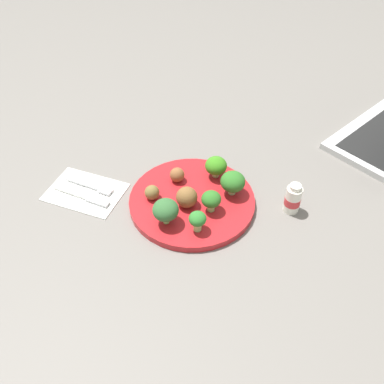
{
  "coord_description": "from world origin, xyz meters",
  "views": [
    {
      "loc": [
        0.19,
        -0.66,
        0.69
      ],
      "look_at": [
        0.0,
        0.0,
        0.04
      ],
      "focal_mm": 40.48,
      "sensor_mm": 36.0,
      "label": 1
    }
  ],
  "objects": [
    {
      "name": "knife",
      "position": [
        -0.24,
        -0.05,
        0.01
      ],
      "size": [
        0.15,
        0.04,
        0.01
      ],
      "color": "white",
      "rests_on": "napkin"
    },
    {
      "name": "broccoli_floret_mid_left",
      "position": [
        0.08,
        0.04,
        0.05
      ],
      "size": [
        0.06,
        0.06,
        0.06
      ],
      "color": "#98B872",
      "rests_on": "plate"
    },
    {
      "name": "broccoli_floret_mid_right",
      "position": [
        0.05,
        -0.02,
        0.05
      ],
      "size": [
        0.04,
        0.04,
        0.05
      ],
      "color": "#99C76F",
      "rests_on": "plate"
    },
    {
      "name": "ground_plane",
      "position": [
        0.0,
        0.0,
        0.0
      ],
      "size": [
        4.0,
        4.0,
        0.0
      ],
      "primitive_type": "plane",
      "color": "slate"
    },
    {
      "name": "napkin",
      "position": [
        -0.25,
        -0.03,
        0.0
      ],
      "size": [
        0.18,
        0.13,
        0.01
      ],
      "primitive_type": "cube",
      "rotation": [
        0.0,
        0.0,
        -0.08
      ],
      "color": "white",
      "rests_on": "ground_plane"
    },
    {
      "name": "meatball_back_left",
      "position": [
        -0.01,
        -0.02,
        0.04
      ],
      "size": [
        0.05,
        0.05,
        0.05
      ],
      "primitive_type": "sphere",
      "color": "brown",
      "rests_on": "plate"
    },
    {
      "name": "plate",
      "position": [
        0.0,
        0.0,
        0.01
      ],
      "size": [
        0.28,
        0.28,
        0.02
      ],
      "primitive_type": "cylinder",
      "color": "red",
      "rests_on": "ground_plane"
    },
    {
      "name": "fork",
      "position": [
        -0.24,
        -0.02,
        0.01
      ],
      "size": [
        0.12,
        0.03,
        0.01
      ],
      "color": "silver",
      "rests_on": "napkin"
    },
    {
      "name": "meatball_mid_left",
      "position": [
        -0.09,
        -0.02,
        0.03
      ],
      "size": [
        0.03,
        0.03,
        0.03
      ],
      "primitive_type": "sphere",
      "color": "brown",
      "rests_on": "plate"
    },
    {
      "name": "meatball_back_right",
      "position": [
        -0.05,
        0.05,
        0.03
      ],
      "size": [
        0.03,
        0.03,
        0.03
      ],
      "primitive_type": "sphere",
      "color": "brown",
      "rests_on": "plate"
    },
    {
      "name": "broccoli_floret_back_left",
      "position": [
        -0.03,
        -0.08,
        0.05
      ],
      "size": [
        0.05,
        0.05,
        0.06
      ],
      "color": "#9EC969",
      "rests_on": "plate"
    },
    {
      "name": "broccoli_floret_center",
      "position": [
        0.03,
        0.09,
        0.05
      ],
      "size": [
        0.05,
        0.05,
        0.05
      ],
      "color": "#A9BF75",
      "rests_on": "plate"
    },
    {
      "name": "broccoli_floret_front_right",
      "position": [
        0.04,
        -0.08,
        0.05
      ],
      "size": [
        0.04,
        0.04,
        0.05
      ],
      "color": "#A5C774",
      "rests_on": "plate"
    },
    {
      "name": "yogurt_bottle",
      "position": [
        0.21,
        0.04,
        0.03
      ],
      "size": [
        0.04,
        0.04,
        0.07
      ],
      "color": "white",
      "rests_on": "ground_plane"
    }
  ]
}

